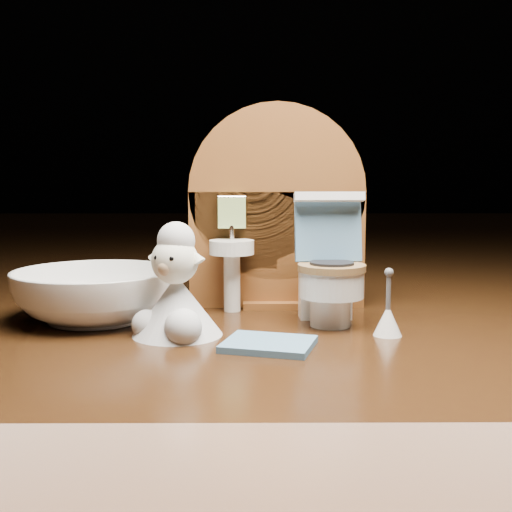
{
  "coord_description": "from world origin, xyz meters",
  "views": [
    {
      "loc": [
        -0.02,
        -0.41,
        0.1
      ],
      "look_at": [
        -0.02,
        0.0,
        0.05
      ],
      "focal_mm": 45.0,
      "sensor_mm": 36.0,
      "label": 1
    }
  ],
  "objects": [
    {
      "name": "toilet_brush",
      "position": [
        0.06,
        -0.03,
        0.01
      ],
      "size": [
        0.02,
        0.02,
        0.04
      ],
      "color": "white",
      "rests_on": "ground"
    },
    {
      "name": "bath_mat",
      "position": [
        -0.01,
        -0.05,
        0.0
      ],
      "size": [
        0.06,
        0.05,
        0.0
      ],
      "primitive_type": "cube",
      "rotation": [
        0.0,
        0.0,
        -0.28
      ],
      "color": "teal",
      "rests_on": "ground"
    },
    {
      "name": "toy_toilet",
      "position": [
        0.03,
        0.01,
        0.03
      ],
      "size": [
        0.05,
        0.06,
        0.09
      ],
      "rotation": [
        0.0,
        0.0,
        0.04
      ],
      "color": "white",
      "rests_on": "ground"
    },
    {
      "name": "backdrop_panel",
      "position": [
        -0.0,
        0.06,
        0.07
      ],
      "size": [
        0.13,
        0.05,
        0.15
      ],
      "color": "brown",
      "rests_on": "ground"
    },
    {
      "name": "plush_lamb",
      "position": [
        -0.07,
        -0.03,
        0.02
      ],
      "size": [
        0.06,
        0.06,
        0.07
      ],
      "rotation": [
        0.0,
        0.0,
        -0.43
      ],
      "color": "silver",
      "rests_on": "ground"
    },
    {
      "name": "ceramic_bowl",
      "position": [
        -0.12,
        0.02,
        0.02
      ],
      "size": [
        0.14,
        0.14,
        0.03
      ],
      "primitive_type": "imported",
      "rotation": [
        0.0,
        0.0,
        0.42
      ],
      "color": "white",
      "rests_on": "ground"
    }
  ]
}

